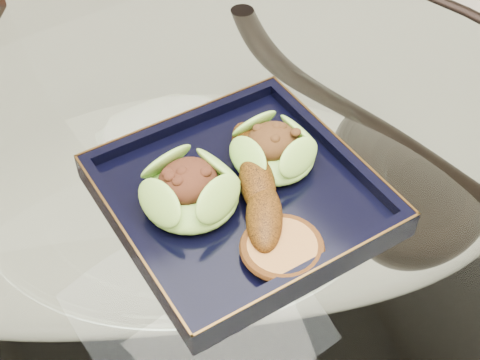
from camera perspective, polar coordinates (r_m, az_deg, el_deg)
dining_table at (r=0.88m, az=-3.91°, el=-8.91°), size 1.13×1.13×0.77m
navy_plate at (r=0.73m, az=-0.00°, el=-1.61°), size 0.29×0.29×0.02m
lettuce_wrap_left at (r=0.70m, az=-4.28°, el=-1.03°), size 0.13×0.13×0.04m
lettuce_wrap_right at (r=0.75m, az=2.86°, el=2.48°), size 0.12×0.12×0.03m
roasted_plantain at (r=0.71m, az=1.49°, el=-0.19°), size 0.12×0.18×0.03m
crumb_patty at (r=0.67m, az=3.60°, el=-5.90°), size 0.09×0.09×0.01m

